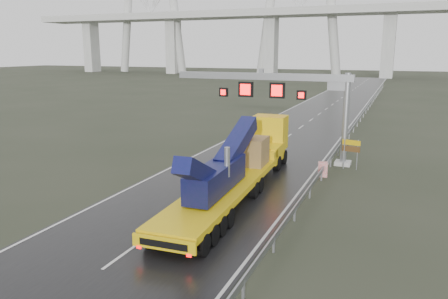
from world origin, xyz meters
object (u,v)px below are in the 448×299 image
at_px(heavy_haul_truck, 244,161).
at_px(exit_sign_pair, 351,149).
at_px(striped_barrier, 323,169).
at_px(sign_gantry, 286,92).

bearing_deg(heavy_haul_truck, exit_sign_pair, 47.37).
bearing_deg(heavy_haul_truck, striped_barrier, 41.64).
height_order(sign_gantry, heavy_haul_truck, sign_gantry).
height_order(sign_gantry, exit_sign_pair, sign_gantry).
bearing_deg(sign_gantry, heavy_haul_truck, -93.78).
relative_size(exit_sign_pair, striped_barrier, 2.12).
relative_size(sign_gantry, heavy_haul_truck, 0.76).
relative_size(sign_gantry, striped_barrier, 13.57).
xyz_separation_m(sign_gantry, striped_barrier, (3.90, -3.99, -5.06)).
xyz_separation_m(heavy_haul_truck, striped_barrier, (4.44, 4.32, -1.23)).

